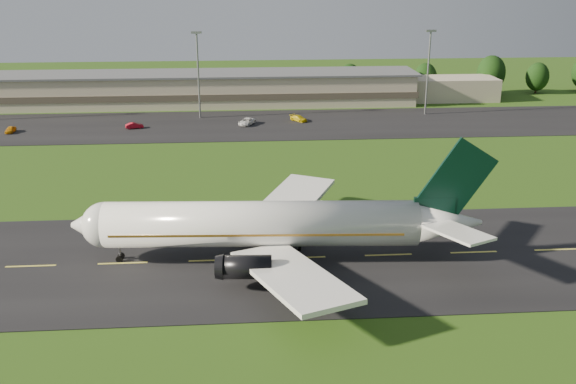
{
  "coord_description": "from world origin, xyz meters",
  "views": [
    {
      "loc": [
        15.02,
        -72.37,
        34.39
      ],
      "look_at": [
        20.9,
        8.0,
        6.0
      ],
      "focal_mm": 40.0,
      "sensor_mm": 36.0,
      "label": 1
    }
  ],
  "objects": [
    {
      "name": "apron",
      "position": [
        0.0,
        72.0,
        0.05
      ],
      "size": [
        260.0,
        30.0,
        0.1
      ],
      "primitive_type": "cube",
      "color": "black",
      "rests_on": "ground"
    },
    {
      "name": "service_vehicle_d",
      "position": [
        28.28,
        74.57,
        0.77
      ],
      "size": [
        4.37,
        4.79,
        1.34
      ],
      "primitive_type": "imported",
      "rotation": [
        0.0,
        0.0,
        0.68
      ],
      "color": "#D8BD0C",
      "rests_on": "apron"
    },
    {
      "name": "service_vehicle_a",
      "position": [
        -35.55,
        68.24,
        0.76
      ],
      "size": [
        1.6,
        3.91,
        1.33
      ],
      "primitive_type": "imported",
      "rotation": [
        0.0,
        0.0,
        -0.01
      ],
      "color": "orange",
      "rests_on": "apron"
    },
    {
      "name": "taxiway",
      "position": [
        0.0,
        0.0,
        0.05
      ],
      "size": [
        220.0,
        30.0,
        0.1
      ],
      "primitive_type": "cube",
      "color": "black",
      "rests_on": "ground"
    },
    {
      "name": "airliner",
      "position": [
        17.9,
        -0.05,
        4.66
      ],
      "size": [
        51.3,
        42.12,
        15.57
      ],
      "rotation": [
        0.0,
        0.0,
        -0.06
      ],
      "color": "white",
      "rests_on": "ground"
    },
    {
      "name": "service_vehicle_b",
      "position": [
        -9.09,
        70.1,
        0.75
      ],
      "size": [
        4.16,
        2.45,
        1.29
      ],
      "primitive_type": "imported",
      "rotation": [
        0.0,
        0.0,
        1.87
      ],
      "color": "#A00A1B",
      "rests_on": "apron"
    },
    {
      "name": "service_vehicle_c",
      "position": [
        16.1,
        71.79,
        0.85
      ],
      "size": [
        4.56,
        5.95,
        1.5
      ],
      "primitive_type": "imported",
      "rotation": [
        0.0,
        0.0,
        -0.44
      ],
      "color": "white",
      "rests_on": "apron"
    },
    {
      "name": "terminal",
      "position": [
        6.4,
        96.18,
        3.99
      ],
      "size": [
        145.0,
        16.0,
        8.4
      ],
      "color": "#C6B797",
      "rests_on": "ground"
    },
    {
      "name": "light_mast_east",
      "position": [
        60.0,
        80.0,
        12.74
      ],
      "size": [
        2.4,
        1.2,
        20.35
      ],
      "color": "gray",
      "rests_on": "ground"
    },
    {
      "name": "light_mast_centre",
      "position": [
        5.0,
        80.0,
        12.74
      ],
      "size": [
        2.4,
        1.2,
        20.35
      ],
      "color": "gray",
      "rests_on": "ground"
    },
    {
      "name": "ground",
      "position": [
        0.0,
        0.0,
        0.0
      ],
      "size": [
        360.0,
        360.0,
        0.0
      ],
      "primitive_type": "plane",
      "color": "#254912",
      "rests_on": "ground"
    },
    {
      "name": "tree_line",
      "position": [
        41.67,
        106.01,
        5.06
      ],
      "size": [
        194.69,
        9.17,
        10.87
      ],
      "color": "black",
      "rests_on": "ground"
    }
  ]
}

